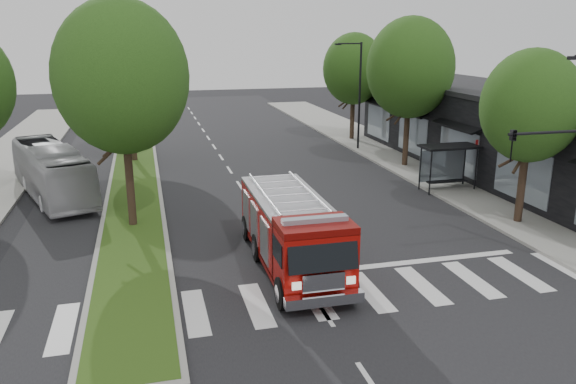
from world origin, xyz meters
The scene contains 13 objects.
ground centered at (0.00, 0.00, 0.00)m, with size 140.00×140.00×0.00m, color black.
sidewalk_right centered at (12.50, 10.00, 0.07)m, with size 5.00×80.00×0.15m, color gray.
median centered at (-6.00, 18.00, 0.08)m, with size 3.00×50.00×0.15m.
storefront_row centered at (17.00, 10.00, 2.50)m, with size 8.00×30.00×5.00m, color black.
bus_shelter centered at (11.20, 8.15, 2.04)m, with size 3.20×1.60×2.61m.
tree_right_near centered at (11.50, 2.00, 5.51)m, with size 4.40×4.40×8.05m.
tree_right_mid centered at (11.50, 14.00, 6.49)m, with size 5.60×5.60×9.72m.
tree_right_far centered at (11.50, 24.00, 5.84)m, with size 5.00×5.00×8.73m.
tree_median_near centered at (-6.00, 6.00, 6.81)m, with size 5.80×5.80×10.16m.
tree_median_far centered at (-6.00, 20.00, 6.49)m, with size 5.60×5.60×9.72m.
streetlight_right_far centered at (10.35, 20.00, 4.48)m, with size 2.11×0.20×8.00m.
fire_engine centered at (-0.06, -0.18, 1.41)m, with size 2.66×8.52×2.95m.
city_bus centered at (-10.24, 12.30, 1.42)m, with size 2.39×10.21×2.84m, color #AFAFB3.
Camera 1 is at (-5.16, -19.50, 8.65)m, focal length 35.00 mm.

